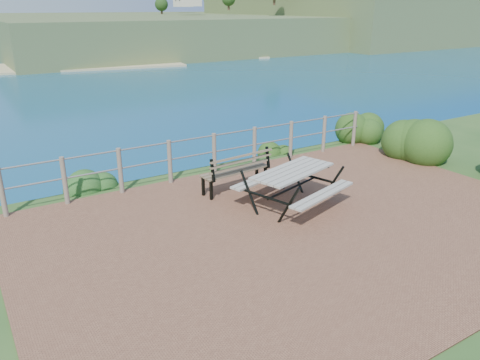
{
  "coord_description": "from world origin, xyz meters",
  "views": [
    {
      "loc": [
        -5.13,
        -6.0,
        3.83
      ],
      "look_at": [
        -0.76,
        0.99,
        0.75
      ],
      "focal_mm": 35.0,
      "sensor_mm": 36.0,
      "label": 1
    }
  ],
  "objects": [
    {
      "name": "ground",
      "position": [
        0.0,
        0.0,
        0.0
      ],
      "size": [
        10.0,
        7.0,
        0.12
      ],
      "primitive_type": "cube",
      "color": "brown",
      "rests_on": "ground"
    },
    {
      "name": "safety_railing",
      "position": [
        0.0,
        3.35,
        0.57
      ],
      "size": [
        9.4,
        0.1,
        1.0
      ],
      "color": "#6B5B4C",
      "rests_on": "ground"
    },
    {
      "name": "picnic_table",
      "position": [
        0.36,
        0.81,
        0.5
      ],
      "size": [
        1.97,
        1.54,
        0.77
      ],
      "rotation": [
        0.0,
        0.0,
        0.28
      ],
      "color": "gray",
      "rests_on": "ground"
    },
    {
      "name": "park_bench",
      "position": [
        -0.13,
        2.19,
        0.59
      ],
      "size": [
        1.63,
        0.55,
        0.9
      ],
      "rotation": [
        0.0,
        0.0,
        0.1
      ],
      "color": "brown",
      "rests_on": "ground"
    },
    {
      "name": "distant_bay",
      "position": [
        173.07,
        202.61,
        -1.52
      ],
      "size": [
        290.0,
        232.36,
        24.0
      ],
      "color": "#475B2D",
      "rests_on": "ground"
    },
    {
      "name": "shrub_lip_west",
      "position": [
        -2.78,
        3.85,
        0.0
      ],
      "size": [
        0.84,
        0.84,
        0.61
      ],
      "primitive_type": "ellipsoid",
      "color": "#1D4D1D",
      "rests_on": "ground"
    },
    {
      "name": "shrub_lip_east",
      "position": [
        2.37,
        4.03,
        0.0
      ],
      "size": [
        0.71,
        0.71,
        0.43
      ],
      "primitive_type": "ellipsoid",
      "color": "#193E13",
      "rests_on": "ground"
    },
    {
      "name": "shrub_right_front",
      "position": [
        5.12,
        1.68,
        0.0
      ],
      "size": [
        1.43,
        1.43,
        2.03
      ],
      "primitive_type": "ellipsoid",
      "color": "#193E13",
      "rests_on": "ground"
    },
    {
      "name": "shrub_right_edge",
      "position": [
        5.24,
        3.49,
        0.0
      ],
      "size": [
        1.14,
        1.14,
        1.62
      ],
      "primitive_type": "ellipsoid",
      "color": "#193E13",
      "rests_on": "ground"
    }
  ]
}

